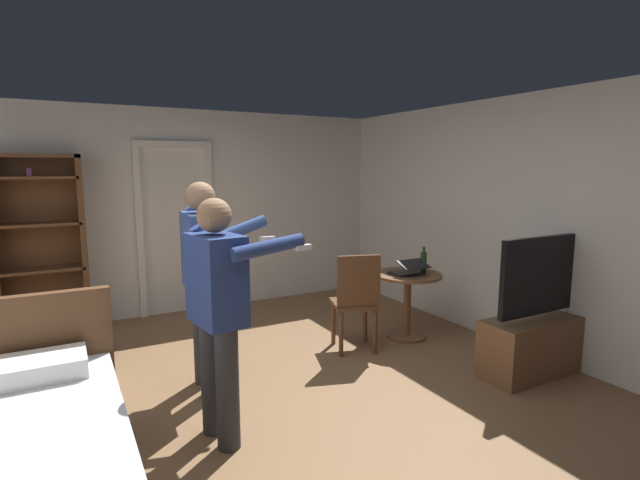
{
  "coord_description": "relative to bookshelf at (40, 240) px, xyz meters",
  "views": [
    {
      "loc": [
        -1.27,
        -3.06,
        1.82
      ],
      "look_at": [
        0.64,
        0.41,
        1.21
      ],
      "focal_mm": 26.88,
      "sensor_mm": 36.0,
      "label": 1
    }
  ],
  "objects": [
    {
      "name": "ground_plane",
      "position": [
        1.45,
        -2.8,
        -1.05
      ],
      "size": [
        6.53,
        6.53,
        0.0
      ],
      "primitive_type": "plane",
      "color": "olive"
    },
    {
      "name": "wall_back",
      "position": [
        1.45,
        0.23,
        0.21
      ],
      "size": [
        5.72,
        0.12,
        2.52
      ],
      "primitive_type": "cube",
      "color": "silver",
      "rests_on": "ground_plane"
    },
    {
      "name": "wall_right",
      "position": [
        4.25,
        -2.8,
        0.21
      ],
      "size": [
        0.12,
        6.18,
        2.52
      ],
      "primitive_type": "cube",
      "color": "silver",
      "rests_on": "ground_plane"
    },
    {
      "name": "doorway_frame",
      "position": [
        1.45,
        0.15,
        0.17
      ],
      "size": [
        0.93,
        0.08,
        2.13
      ],
      "color": "white",
      "rests_on": "ground_plane"
    },
    {
      "name": "bookshelf",
      "position": [
        0.0,
        0.0,
        0.0
      ],
      "size": [
        0.88,
        0.32,
        1.95
      ],
      "color": "brown",
      "rests_on": "ground_plane"
    },
    {
      "name": "tv_flatscreen",
      "position": [
        3.89,
        -3.24,
        -0.7
      ],
      "size": [
        1.22,
        0.4,
        1.23
      ],
      "color": "brown",
      "rests_on": "ground_plane"
    },
    {
      "name": "side_table",
      "position": [
        3.4,
        -1.96,
        -0.57
      ],
      "size": [
        0.72,
        0.72,
        0.7
      ],
      "color": "brown",
      "rests_on": "ground_plane"
    },
    {
      "name": "laptop",
      "position": [
        3.37,
        -2.01,
        -0.3
      ],
      "size": [
        0.32,
        0.33,
        0.16
      ],
      "color": "black",
      "rests_on": "side_table"
    },
    {
      "name": "bottle_on_table",
      "position": [
        3.54,
        -2.04,
        -0.23
      ],
      "size": [
        0.06,
        0.06,
        0.29
      ],
      "color": "#21431D",
      "rests_on": "side_table"
    },
    {
      "name": "wooden_chair",
      "position": [
        2.69,
        -2.05,
        -0.5
      ],
      "size": [
        0.53,
        0.53,
        0.99
      ],
      "color": "brown",
      "rests_on": "ground_plane"
    },
    {
      "name": "person_blue_shirt",
      "position": [
        1.06,
        -2.92,
        -0.11
      ],
      "size": [
        0.75,
        0.59,
        1.63
      ],
      "color": "#333338",
      "rests_on": "ground_plane"
    },
    {
      "name": "person_striped_shirt",
      "position": [
        1.18,
        -2.14,
        -0.05
      ],
      "size": [
        0.63,
        0.65,
        1.71
      ],
      "color": "#333338",
      "rests_on": "ground_plane"
    },
    {
      "name": "suitcase_dark",
      "position": [
        0.16,
        -1.1,
        -0.83
      ],
      "size": [
        0.55,
        0.5,
        0.44
      ],
      "primitive_type": "cube",
      "rotation": [
        0.0,
        0.0,
        -0.27
      ],
      "color": "#1E2D38",
      "rests_on": "ground_plane"
    }
  ]
}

